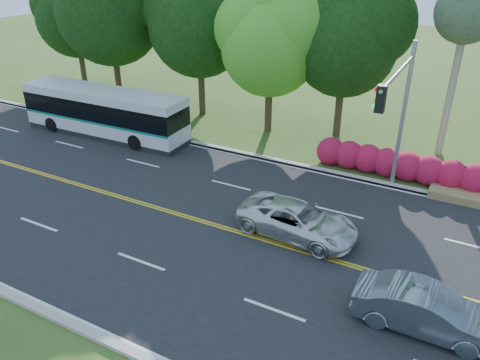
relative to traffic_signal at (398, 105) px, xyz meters
The scene contains 12 objects.
ground 9.65m from the traffic_signal, 140.23° to the right, with size 120.00×120.00×0.00m, color #36541C.
road 9.65m from the traffic_signal, 140.23° to the right, with size 60.00×14.00×0.02m, color black.
curb_north 8.15m from the traffic_signal, 164.96° to the left, with size 60.00×0.30×0.15m, color #A9A599.
curb_south 14.86m from the traffic_signal, 117.35° to the right, with size 60.00×0.30×0.15m, color #A9A599.
grass_verge 8.74m from the traffic_signal, 151.03° to the left, with size 60.00×4.00×0.10m, color #36541C.
lane_markings 9.71m from the traffic_signal, 140.63° to the right, with size 57.60×13.82×0.00m.
tree_row 13.61m from the traffic_signal, 150.00° to the left, with size 44.70×9.10×13.84m.
bougainvillea_hedge 4.86m from the traffic_signal, 75.94° to the left, with size 9.50×2.25×1.50m.
traffic_signal is the anchor object (origin of this frame).
transit_bus 17.42m from the traffic_signal, behind, with size 10.95×2.62×2.85m.
sedan 8.93m from the traffic_signal, 68.57° to the right, with size 1.53×4.38×1.44m, color slate.
suv 6.45m from the traffic_signal, 119.36° to the right, with size 2.28×4.94×1.37m, color silver.
Camera 1 is at (9.51, -14.34, 10.79)m, focal length 35.00 mm.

